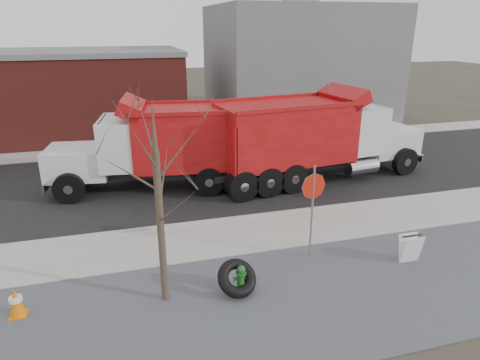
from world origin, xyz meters
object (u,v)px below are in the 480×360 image
object	(u,v)px
stop_sign	(313,197)
dump_truck_red_a	(313,135)
dump_truck_red_b	(171,143)
sandwich_board	(410,248)
fire_hydrant	(241,280)
truck_tire	(237,278)

from	to	relation	value
stop_sign	dump_truck_red_a	xyz separation A→B (m)	(3.01, 6.50, 0.08)
stop_sign	dump_truck_red_a	world-z (taller)	dump_truck_red_a
stop_sign	dump_truck_red_b	world-z (taller)	dump_truck_red_b
sandwich_board	dump_truck_red_b	bearing A→B (deg)	126.86
fire_hydrant	dump_truck_red_b	bearing A→B (deg)	105.35
truck_tire	dump_truck_red_b	distance (m)	8.49
truck_tire	dump_truck_red_b	world-z (taller)	dump_truck_red_b
fire_hydrant	sandwich_board	size ratio (longest dim) A/B	0.89
truck_tire	dump_truck_red_b	bearing A→B (deg)	94.07
fire_hydrant	dump_truck_red_a	size ratio (longest dim) A/B	0.08
sandwich_board	dump_truck_red_b	distance (m)	10.25
stop_sign	dump_truck_red_b	distance (m)	7.80
truck_tire	dump_truck_red_a	size ratio (longest dim) A/B	0.12
stop_sign	dump_truck_red_a	bearing A→B (deg)	78.04
stop_sign	dump_truck_red_b	xyz separation A→B (m)	(-3.23, 7.10, 0.00)
sandwich_board	dump_truck_red_b	world-z (taller)	dump_truck_red_b
sandwich_board	stop_sign	bearing A→B (deg)	158.94
fire_hydrant	sandwich_board	bearing A→B (deg)	11.01
sandwich_board	dump_truck_red_b	xyz separation A→B (m)	(-5.95, 8.20, 1.53)
fire_hydrant	dump_truck_red_b	size ratio (longest dim) A/B	0.08
dump_truck_red_b	stop_sign	bearing A→B (deg)	121.99
dump_truck_red_a	fire_hydrant	bearing A→B (deg)	-133.01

